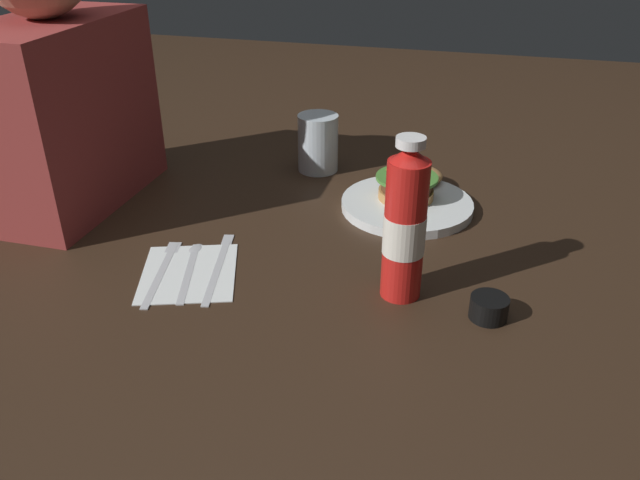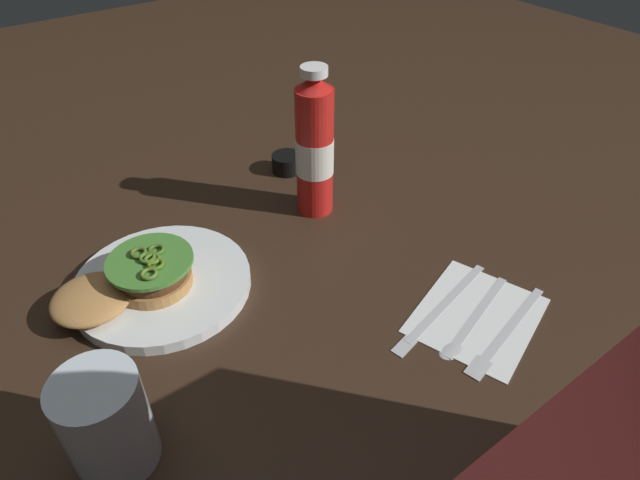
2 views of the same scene
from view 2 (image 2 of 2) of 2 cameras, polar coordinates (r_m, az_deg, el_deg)
The scene contains 10 objects.
ground_plane at distance 0.79m, azimuth -4.90°, elevation -5.34°, with size 3.00×3.00×0.00m, color #312115.
dinner_plate at distance 0.81m, azimuth -16.19°, elevation -4.39°, with size 0.25×0.25×0.02m, color white.
burger_sandwich at distance 0.79m, azimuth -19.32°, elevation -4.13°, with size 0.20×0.12×0.05m.
ketchup_bottle at distance 0.88m, azimuth -0.57°, elevation 9.59°, with size 0.06×0.06×0.25m.
water_glass at distance 0.61m, azimuth -21.53°, elevation -17.44°, with size 0.09×0.09×0.12m, color silver.
condiment_cup at distance 1.04m, azimuth -3.54°, elevation 8.08°, with size 0.06×0.06×0.03m, color black.
napkin at distance 0.78m, azimuth 16.17°, elevation -7.58°, with size 0.17×0.15×0.00m, color white.
butter_knife at distance 0.77m, azimuth 12.18°, elevation -7.28°, with size 0.22×0.06×0.00m.
spoon_utensil at distance 0.76m, azimuth 15.31°, elevation -8.72°, with size 0.18×0.07×0.00m.
fork_utensil at distance 0.76m, azimuth 18.65°, elevation -9.52°, with size 0.20×0.06×0.00m.
Camera 2 is at (0.28, 0.49, 0.55)m, focal length 30.43 mm.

